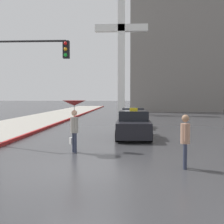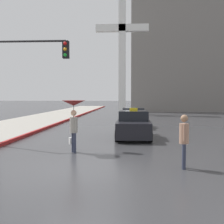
# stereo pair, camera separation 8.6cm
# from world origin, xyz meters

# --- Properties ---
(ground_plane) EXTENTS (300.00, 300.00, 0.00)m
(ground_plane) POSITION_xyz_m (0.00, 0.00, 0.00)
(ground_plane) COLOR #38383A
(taxi) EXTENTS (1.91, 4.38, 1.68)m
(taxi) POSITION_xyz_m (1.79, 7.76, 0.70)
(taxi) COLOR black
(taxi) RESTS_ON ground_plane
(sedan_red) EXTENTS (1.91, 4.21, 1.45)m
(sedan_red) POSITION_xyz_m (1.82, 14.02, 0.67)
(sedan_red) COLOR #B7B2AD
(sedan_red) RESTS_ON ground_plane
(pedestrian_with_umbrella) EXTENTS (0.96, 0.96, 2.15)m
(pedestrian_with_umbrella) POSITION_xyz_m (-0.70, 3.17, 1.67)
(pedestrian_with_umbrella) COLOR #2D3347
(pedestrian_with_umbrella) RESTS_ON ground_plane
(pedestrian_man) EXTENTS (0.34, 0.46, 1.73)m
(pedestrian_man) POSITION_xyz_m (3.36, 0.52, 1.03)
(pedestrian_man) COLOR #2D3347
(pedestrian_man) RESTS_ON ground_plane
(traffic_light) EXTENTS (3.60, 0.38, 5.16)m
(traffic_light) POSITION_xyz_m (-3.24, 4.75, 3.61)
(traffic_light) COLOR black
(traffic_light) RESTS_ON ground_plane
(monument_cross) EXTENTS (6.80, 0.90, 15.45)m
(monument_cross) POSITION_xyz_m (0.44, 31.20, 8.77)
(monument_cross) COLOR white
(monument_cross) RESTS_ON ground_plane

